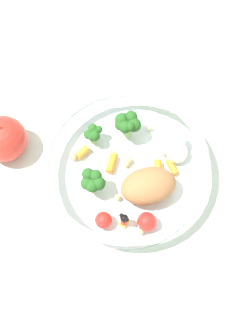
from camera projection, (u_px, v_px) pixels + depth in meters
ground_plane at (120, 186)px, 0.79m from camera, size 2.40×2.40×0.00m
food_container at (132, 167)px, 0.77m from camera, size 0.26×0.26×0.06m
loose_apple at (4, 139)px, 0.78m from camera, size 0.07×0.07×0.09m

